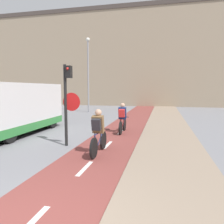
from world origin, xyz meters
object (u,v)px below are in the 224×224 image
at_px(street_lamp_far, 88,67).
at_px(cyclist_near, 98,133).
at_px(van, 15,109).
at_px(cyclist_far, 122,119).
at_px(traffic_light_pole, 68,96).

xyz_separation_m(street_lamp_far, cyclist_near, (4.54, -12.10, -3.35)).
bearing_deg(van, cyclist_far, 14.40).
relative_size(street_lamp_far, van, 1.26).
distance_m(cyclist_near, cyclist_far, 3.58).
relative_size(traffic_light_pole, cyclist_near, 1.73).
bearing_deg(cyclist_near, van, 154.31).
height_order(traffic_light_pole, cyclist_far, traffic_light_pole).
distance_m(traffic_light_pole, cyclist_near, 1.97).
relative_size(cyclist_near, cyclist_far, 1.04).
bearing_deg(cyclist_near, street_lamp_far, 110.57).
bearing_deg(street_lamp_far, cyclist_far, -61.20).
distance_m(street_lamp_far, cyclist_near, 13.35).
distance_m(cyclist_near, van, 5.34).
xyz_separation_m(traffic_light_pole, street_lamp_far, (-3.15, 11.34, 2.18)).
height_order(street_lamp_far, cyclist_far, street_lamp_far).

